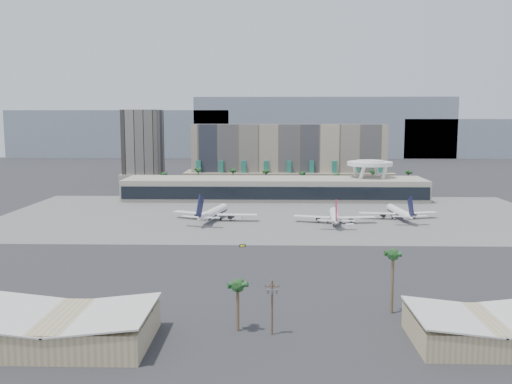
{
  "coord_description": "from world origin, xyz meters",
  "views": [
    {
      "loc": [
        -2.53,
        -213.31,
        46.13
      ],
      "look_at": [
        -8.79,
        40.0,
        13.15
      ],
      "focal_mm": 40.0,
      "sensor_mm": 36.0,
      "label": 1
    }
  ],
  "objects_px": {
    "taxiway_sign": "(242,246)",
    "airliner_centre": "(334,216)",
    "airliner_left": "(213,213)",
    "utility_pole": "(272,302)",
    "service_vehicle_b": "(350,226)",
    "service_vehicle_a": "(238,217)",
    "airliner_right": "(399,212)"
  },
  "relations": [
    {
      "from": "airliner_centre",
      "to": "taxiway_sign",
      "type": "distance_m",
      "value": 61.18
    },
    {
      "from": "airliner_left",
      "to": "airliner_centre",
      "type": "height_order",
      "value": "airliner_left"
    },
    {
      "from": "airliner_centre",
      "to": "utility_pole",
      "type": "bearing_deg",
      "value": -97.86
    },
    {
      "from": "service_vehicle_a",
      "to": "service_vehicle_b",
      "type": "bearing_deg",
      "value": -10.81
    },
    {
      "from": "airliner_centre",
      "to": "taxiway_sign",
      "type": "bearing_deg",
      "value": -124.66
    },
    {
      "from": "airliner_left",
      "to": "service_vehicle_b",
      "type": "distance_m",
      "value": 61.62
    },
    {
      "from": "airliner_left",
      "to": "service_vehicle_b",
      "type": "bearing_deg",
      "value": -1.81
    },
    {
      "from": "airliner_right",
      "to": "service_vehicle_b",
      "type": "distance_m",
      "value": 33.34
    },
    {
      "from": "utility_pole",
      "to": "service_vehicle_a",
      "type": "relative_size",
      "value": 2.92
    },
    {
      "from": "utility_pole",
      "to": "airliner_centre",
      "type": "height_order",
      "value": "airliner_centre"
    },
    {
      "from": "utility_pole",
      "to": "taxiway_sign",
      "type": "height_order",
      "value": "utility_pole"
    },
    {
      "from": "airliner_left",
      "to": "airliner_centre",
      "type": "bearing_deg",
      "value": 7.27
    },
    {
      "from": "utility_pole",
      "to": "service_vehicle_b",
      "type": "xyz_separation_m",
      "value": [
        33.35,
        120.7,
        -6.3
      ]
    },
    {
      "from": "airliner_left",
      "to": "airliner_right",
      "type": "xyz_separation_m",
      "value": [
        84.86,
        5.44,
        -0.32
      ]
    },
    {
      "from": "airliner_right",
      "to": "service_vehicle_a",
      "type": "xyz_separation_m",
      "value": [
        -74.17,
        -0.94,
        -2.27
      ]
    },
    {
      "from": "airliner_left",
      "to": "taxiway_sign",
      "type": "bearing_deg",
      "value": -60.3
    },
    {
      "from": "service_vehicle_b",
      "to": "taxiway_sign",
      "type": "bearing_deg",
      "value": -159.21
    },
    {
      "from": "taxiway_sign",
      "to": "service_vehicle_b",
      "type": "bearing_deg",
      "value": 29.39
    },
    {
      "from": "utility_pole",
      "to": "airliner_right",
      "type": "height_order",
      "value": "airliner_right"
    },
    {
      "from": "taxiway_sign",
      "to": "airliner_centre",
      "type": "bearing_deg",
      "value": 40.1
    },
    {
      "from": "utility_pole",
      "to": "service_vehicle_b",
      "type": "height_order",
      "value": "utility_pole"
    },
    {
      "from": "service_vehicle_a",
      "to": "taxiway_sign",
      "type": "height_order",
      "value": "service_vehicle_a"
    },
    {
      "from": "service_vehicle_b",
      "to": "service_vehicle_a",
      "type": "bearing_deg",
      "value": 137.54
    },
    {
      "from": "service_vehicle_b",
      "to": "airliner_left",
      "type": "bearing_deg",
      "value": 145.28
    },
    {
      "from": "utility_pole",
      "to": "airliner_right",
      "type": "xyz_separation_m",
      "value": [
        58.76,
        142.14,
        -3.86
      ]
    },
    {
      "from": "airliner_left",
      "to": "taxiway_sign",
      "type": "height_order",
      "value": "airliner_left"
    },
    {
      "from": "utility_pole",
      "to": "airliner_right",
      "type": "distance_m",
      "value": 153.85
    },
    {
      "from": "taxiway_sign",
      "to": "utility_pole",
      "type": "bearing_deg",
      "value": -93.98
    },
    {
      "from": "airliner_right",
      "to": "airliner_centre",
      "type": "bearing_deg",
      "value": -165.03
    },
    {
      "from": "utility_pole",
      "to": "airliner_centre",
      "type": "relative_size",
      "value": 0.32
    },
    {
      "from": "airliner_centre",
      "to": "service_vehicle_b",
      "type": "distance_m",
      "value": 11.89
    },
    {
      "from": "airliner_centre",
      "to": "service_vehicle_a",
      "type": "xyz_separation_m",
      "value": [
        -43.37,
        10.16,
        -2.25
      ]
    }
  ]
}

